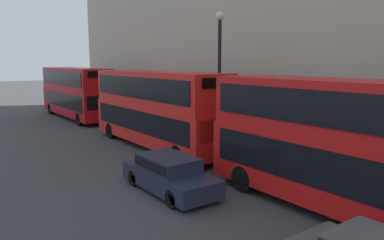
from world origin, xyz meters
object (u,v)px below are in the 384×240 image
Objects in this scene: bus_third_in_queue at (76,91)px; pedestrian at (341,169)px; bus_leading at (351,143)px; car_hatchback at (169,173)px; bus_second_in_queue at (157,106)px.

bus_third_in_queue is 24.24m from pedestrian.
bus_leading is 5.91× the size of pedestrian.
car_hatchback is at bearing 122.99° from bus_leading.
bus_leading reaches higher than pedestrian.
bus_second_in_queue reaches higher than bus_leading.
car_hatchback is 2.49× the size of pedestrian.
bus_leading is at bearing -57.01° from car_hatchback.
car_hatchback is at bearing -99.45° from bus_third_in_queue.
bus_second_in_queue is at bearing 101.31° from pedestrian.
bus_second_in_queue is 2.51× the size of car_hatchback.
bus_second_in_queue is (0.00, 11.92, 0.00)m from bus_leading.
bus_third_in_queue is 20.77m from car_hatchback.
bus_third_in_queue reaches higher than pedestrian.
bus_third_in_queue is 2.53× the size of car_hatchback.
bus_second_in_queue is 13.74m from bus_third_in_queue.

